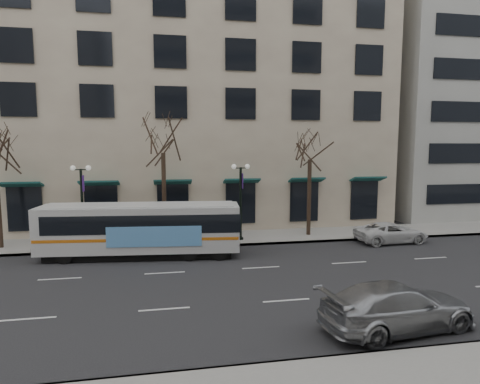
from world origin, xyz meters
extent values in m
plane|color=black|center=(0.00, 0.00, 0.00)|extent=(160.00, 160.00, 0.00)
cube|color=gray|center=(5.00, 9.00, 0.07)|extent=(80.00, 4.00, 0.15)
cube|color=tan|center=(-2.00, 21.00, 12.00)|extent=(40.00, 20.00, 24.00)
cube|color=#999993|center=(32.00, 21.00, 17.50)|extent=(25.00, 20.00, 35.00)
cylinder|color=black|center=(0.00, 8.80, 2.97)|extent=(0.28, 0.28, 5.95)
cylinder|color=black|center=(10.00, 8.80, 2.73)|extent=(0.28, 0.28, 5.46)
cylinder|color=black|center=(-5.00, 8.20, 2.50)|extent=(0.16, 0.16, 5.00)
cylinder|color=black|center=(-5.00, 8.20, 0.15)|extent=(0.36, 0.36, 0.30)
cube|color=black|center=(-5.00, 8.20, 4.95)|extent=(0.90, 0.06, 0.06)
sphere|color=silver|center=(-5.45, 8.20, 5.05)|extent=(0.32, 0.32, 0.32)
sphere|color=silver|center=(-4.55, 8.20, 5.05)|extent=(0.32, 0.32, 0.32)
cube|color=#4E2283|center=(-4.88, 8.20, 4.10)|extent=(0.04, 0.45, 1.00)
cylinder|color=black|center=(5.00, 8.20, 2.50)|extent=(0.16, 0.16, 5.00)
cylinder|color=black|center=(5.00, 8.20, 0.15)|extent=(0.36, 0.36, 0.30)
cube|color=black|center=(5.00, 8.20, 4.95)|extent=(0.90, 0.06, 0.06)
sphere|color=silver|center=(4.55, 8.20, 5.05)|extent=(0.32, 0.32, 0.32)
sphere|color=silver|center=(5.45, 8.20, 5.05)|extent=(0.32, 0.32, 0.32)
cube|color=#4E2283|center=(5.12, 8.20, 4.10)|extent=(0.04, 0.45, 1.00)
cube|color=silver|center=(-1.35, 5.61, 1.72)|extent=(11.47, 3.56, 2.59)
cube|color=black|center=(-1.35, 5.61, 0.26)|extent=(10.54, 3.17, 0.42)
cube|color=black|center=(-1.07, 5.59, 2.12)|extent=(11.03, 3.55, 1.03)
cube|color=orange|center=(-1.35, 5.61, 1.27)|extent=(11.36, 3.57, 0.17)
cube|color=#5B9BDE|center=(-0.54, 4.28, 1.46)|extent=(5.15, 0.57, 1.13)
cube|color=silver|center=(-1.35, 5.61, 3.04)|extent=(10.88, 3.26, 0.08)
cylinder|color=black|center=(-5.39, 4.93, 0.47)|extent=(0.96, 0.36, 0.94)
cylinder|color=black|center=(-5.18, 7.08, 0.47)|extent=(0.96, 0.36, 0.94)
cylinder|color=black|center=(1.35, 4.26, 0.47)|extent=(0.96, 0.36, 0.94)
cylinder|color=black|center=(1.56, 6.41, 0.47)|extent=(0.96, 0.36, 0.94)
cylinder|color=black|center=(3.03, 4.09, 0.47)|extent=(0.96, 0.36, 0.94)
cylinder|color=black|center=(3.24, 6.24, 0.47)|extent=(0.96, 0.36, 0.94)
imported|color=#9A9CA1|center=(8.06, -5.48, 0.82)|extent=(5.90, 3.04, 1.63)
imported|color=silver|center=(14.84, 6.20, 0.67)|extent=(4.88, 2.40, 1.33)
camera|label=1|loc=(0.21, -17.74, 6.41)|focal=30.00mm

